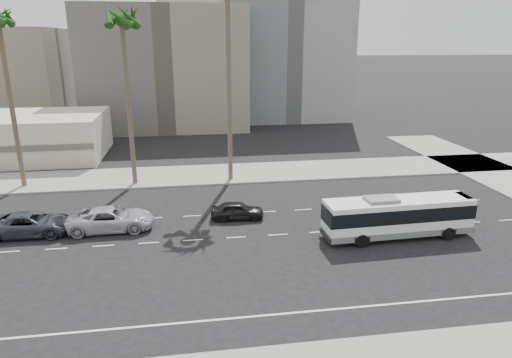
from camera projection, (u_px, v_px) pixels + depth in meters
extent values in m
plane|color=black|center=(319.00, 232.00, 32.36)|extent=(700.00, 700.00, 0.00)
cube|color=gray|center=(277.00, 171.00, 46.97)|extent=(120.00, 7.00, 0.15)
cube|color=beige|center=(5.00, 137.00, 51.86)|extent=(22.00, 12.00, 5.00)
cube|color=#63605A|center=(166.00, 68.00, 70.43)|extent=(24.00, 18.00, 18.00)
cube|color=slate|center=(282.00, 41.00, 78.71)|extent=(20.00, 20.00, 26.00)
cube|color=#63605A|center=(3.00, 77.00, 71.87)|extent=(18.00, 16.00, 15.00)
cube|color=beige|center=(196.00, 23.00, 261.46)|extent=(42.00, 42.00, 44.00)
cube|color=slate|center=(312.00, 11.00, 278.83)|extent=(22.00, 22.00, 60.00)
cube|color=white|center=(398.00, 215.00, 31.18)|extent=(10.44, 2.63, 2.32)
cube|color=black|center=(398.00, 211.00, 31.09)|extent=(10.50, 2.69, 0.98)
cube|color=slate|center=(396.00, 229.00, 31.49)|extent=(10.46, 2.67, 0.45)
cube|color=slate|center=(381.00, 199.00, 30.62)|extent=(2.19, 1.50, 0.27)
cube|color=#262628|center=(465.00, 198.00, 31.58)|extent=(0.59, 1.63, 0.27)
cylinder|color=black|center=(449.00, 234.00, 30.92)|extent=(0.89, 0.27, 0.89)
cylinder|color=black|center=(432.00, 222.00, 33.08)|extent=(0.89, 0.27, 0.89)
cylinder|color=black|center=(361.00, 240.00, 30.01)|extent=(0.89, 0.27, 0.89)
cylinder|color=black|center=(349.00, 227.00, 32.17)|extent=(0.89, 0.27, 0.89)
imported|color=black|center=(237.00, 210.00, 34.60)|extent=(1.89, 4.16, 1.39)
imported|color=#B6B6BF|center=(111.00, 219.00, 32.56)|extent=(2.88, 6.08, 1.68)
imported|color=#323743|center=(31.00, 224.00, 31.76)|extent=(2.71, 5.85, 1.62)
cylinder|color=brown|center=(229.00, 87.00, 41.75)|extent=(0.50, 0.50, 18.12)
cylinder|color=brown|center=(129.00, 108.00, 40.89)|extent=(0.46, 0.46, 14.68)
cylinder|color=brown|center=(12.00, 108.00, 40.08)|extent=(0.38, 0.38, 14.84)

